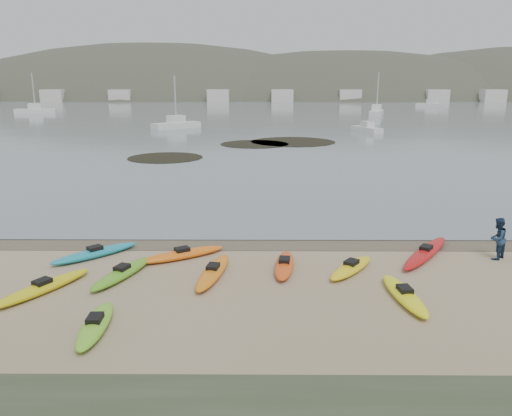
{
  "coord_description": "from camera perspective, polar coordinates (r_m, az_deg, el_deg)",
  "views": [
    {
      "loc": [
        0.15,
        -21.1,
        6.92
      ],
      "look_at": [
        0.0,
        0.0,
        1.5
      ],
      "focal_mm": 35.0,
      "sensor_mm": 36.0,
      "label": 1
    }
  ],
  "objects": [
    {
      "name": "ground",
      "position": [
        22.21,
        -0.0,
        -3.75
      ],
      "size": [
        600.0,
        600.0,
        0.0
      ],
      "primitive_type": "plane",
      "color": "tan",
      "rests_on": "ground"
    },
    {
      "name": "wet_sand",
      "position": [
        21.92,
        -0.01,
        -3.99
      ],
      "size": [
        60.0,
        60.0,
        0.0
      ],
      "primitive_type": "plane",
      "color": "brown",
      "rests_on": "ground"
    },
    {
      "name": "water",
      "position": [
        321.18,
        0.38,
        13.16
      ],
      "size": [
        1200.0,
        1200.0,
        0.0
      ],
      "primitive_type": "plane",
      "color": "slate",
      "rests_on": "ground"
    },
    {
      "name": "kayaks",
      "position": [
        18.38,
        -2.09,
        -7.15
      ],
      "size": [
        23.05,
        9.89,
        0.34
      ],
      "color": "#E44E13",
      "rests_on": "ground"
    },
    {
      "name": "person_east",
      "position": [
        21.93,
        25.87,
        -3.15
      ],
      "size": [
        1.05,
        1.02,
        1.7
      ],
      "primitive_type": "imported",
      "rotation": [
        0.0,
        0.0,
        3.84
      ],
      "color": "navy",
      "rests_on": "ground"
    },
    {
      "name": "kelp_mats",
      "position": [
        54.44,
        0.03,
        7.13
      ],
      "size": [
        20.8,
        20.61,
        0.04
      ],
      "color": "black",
      "rests_on": "water"
    },
    {
      "name": "moored_boats",
      "position": [
        103.32,
        2.09,
        10.85
      ],
      "size": [
        101.39,
        71.44,
        1.15
      ],
      "color": "silver",
      "rests_on": "ground"
    },
    {
      "name": "far_hills",
      "position": [
        219.81,
        10.79,
        8.18
      ],
      "size": [
        550.0,
        135.0,
        80.0
      ],
      "color": "#384235",
      "rests_on": "ground"
    },
    {
      "name": "far_town",
      "position": [
        166.28,
        2.47,
        12.69
      ],
      "size": [
        199.0,
        5.0,
        4.0
      ],
      "color": "beige",
      "rests_on": "ground"
    }
  ]
}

